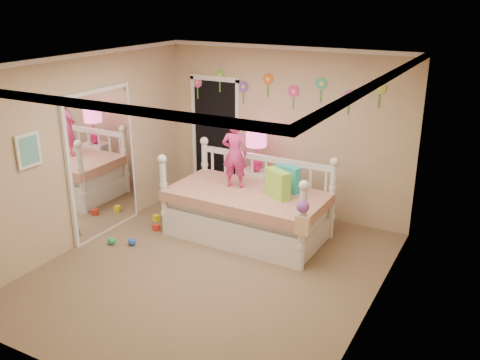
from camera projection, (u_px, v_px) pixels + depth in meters
The scene contains 18 objects.
floor at pixel (211, 270), 6.64m from camera, with size 4.00×4.50×0.01m, color #7F684C.
ceiling at pixel (206, 63), 5.76m from camera, with size 4.00×4.50×0.01m, color white.
back_wall at pixel (285, 132), 8.06m from camera, with size 4.00×0.01×2.60m, color tan.
left_wall at pixel (83, 151), 7.09m from camera, with size 0.01×4.50×2.60m, color tan.
right_wall at pixel (376, 205), 5.31m from camera, with size 0.01×4.50×2.60m, color tan.
crown_molding at pixel (206, 65), 5.77m from camera, with size 4.00×4.50×0.06m, color white, non-canonical shape.
daybed at pixel (247, 196), 7.39m from camera, with size 2.26×1.22×1.23m, color white, non-canonical shape.
pillow_turquoise at pixel (287, 179), 7.33m from camera, with size 0.37×0.13×0.37m, color #27C5C7.
pillow_lime at pixel (278, 184), 7.11m from camera, with size 0.41×0.15×0.38m, color #96E244.
child at pixel (235, 154), 7.39m from camera, with size 0.36×0.24×0.99m, color #D53085.
nightstand at pixel (256, 193), 8.17m from camera, with size 0.44×0.34×0.74m, color white.
table_lamp at pixel (256, 142), 7.89m from camera, with size 0.32×0.32×0.70m.
closet_doorway at pixel (215, 138), 8.70m from camera, with size 0.90×0.04×2.07m, color black.
flower_decals at pixel (281, 90), 7.87m from camera, with size 3.40×0.02×0.50m, color #B2668C, non-canonical shape.
mirror_closet at pixel (102, 163), 7.41m from camera, with size 0.07×1.30×2.10m, color white.
wall_picture at pixel (28, 150), 6.25m from camera, with size 0.05×0.34×0.42m, color white.
hanging_bag at pixel (302, 218), 6.34m from camera, with size 0.20×0.16×0.36m, color beige, non-canonical shape.
toy_scatter at pixel (128, 229), 7.69m from camera, with size 0.80×1.30×0.11m, color #996666, non-canonical shape.
Camera 1 is at (3.11, -4.97, 3.34)m, focal length 39.14 mm.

